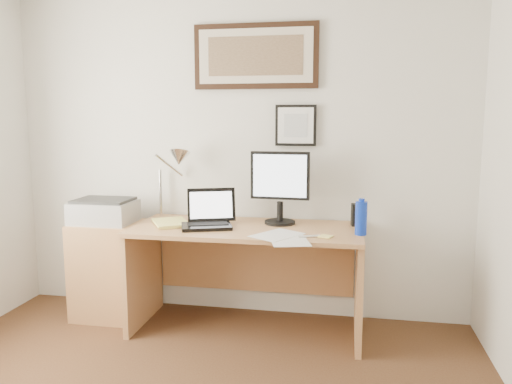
% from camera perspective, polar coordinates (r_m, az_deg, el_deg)
% --- Properties ---
extents(wall_back, '(3.50, 0.02, 2.50)m').
position_cam_1_polar(wall_back, '(3.80, -2.21, 4.63)').
color(wall_back, silver).
rests_on(wall_back, ground).
extents(side_cabinet, '(0.50, 0.40, 0.73)m').
position_cam_1_polar(side_cabinet, '(3.98, -16.37, -8.53)').
color(side_cabinet, '#AE7749').
rests_on(side_cabinet, floor).
extents(water_bottle, '(0.08, 0.08, 0.22)m').
position_cam_1_polar(water_bottle, '(3.31, 11.92, -2.95)').
color(water_bottle, '#0E2EB8').
rests_on(water_bottle, desk).
extents(bottle_cap, '(0.04, 0.04, 0.02)m').
position_cam_1_polar(bottle_cap, '(3.29, 11.99, -0.90)').
color(bottle_cap, '#0E2EB8').
rests_on(bottle_cap, water_bottle).
extents(speaker, '(0.08, 0.07, 0.16)m').
position_cam_1_polar(speaker, '(3.58, 11.43, -2.57)').
color(speaker, black).
rests_on(speaker, desk).
extents(paper_sheet_a, '(0.31, 0.38, 0.00)m').
position_cam_1_polar(paper_sheet_a, '(3.13, 3.80, -5.51)').
color(paper_sheet_a, white).
rests_on(paper_sheet_a, desk).
extents(paper_sheet_b, '(0.37, 0.40, 0.00)m').
position_cam_1_polar(paper_sheet_b, '(3.25, 2.39, -4.92)').
color(paper_sheet_b, white).
rests_on(paper_sheet_b, desk).
extents(sticky_pad, '(0.10, 0.10, 0.01)m').
position_cam_1_polar(sticky_pad, '(3.22, 7.96, -5.05)').
color(sticky_pad, '#FFE978').
rests_on(sticky_pad, desk).
extents(marker_pen, '(0.14, 0.06, 0.02)m').
position_cam_1_polar(marker_pen, '(3.21, 6.10, -5.06)').
color(marker_pen, white).
rests_on(marker_pen, desk).
extents(book, '(0.35, 0.38, 0.02)m').
position_cam_1_polar(book, '(3.60, -11.48, -3.60)').
color(book, '#F2EB72').
rests_on(book, desk).
extents(desk, '(1.60, 0.70, 0.75)m').
position_cam_1_polar(desk, '(3.62, -0.80, -7.38)').
color(desk, '#AE7749').
rests_on(desk, floor).
extents(laptop, '(0.40, 0.40, 0.26)m').
position_cam_1_polar(laptop, '(3.51, -5.47, -3.02)').
color(laptop, black).
rests_on(laptop, desk).
extents(lcd_monitor, '(0.42, 0.22, 0.52)m').
position_cam_1_polar(lcd_monitor, '(3.55, 2.76, 0.93)').
color(lcd_monitor, black).
rests_on(lcd_monitor, desk).
extents(printer, '(0.44, 0.34, 0.18)m').
position_cam_1_polar(printer, '(3.88, -16.99, -2.09)').
color(printer, '#A1A1A3').
rests_on(printer, side_cabinet).
extents(desk_lamp, '(0.29, 0.27, 0.53)m').
position_cam_1_polar(desk_lamp, '(3.74, -8.97, 3.50)').
color(desk_lamp, silver).
rests_on(desk_lamp, desk).
extents(picture_large, '(0.92, 0.04, 0.47)m').
position_cam_1_polar(picture_large, '(3.76, -0.06, 15.27)').
color(picture_large, black).
rests_on(picture_large, wall_back).
extents(picture_small, '(0.30, 0.03, 0.30)m').
position_cam_1_polar(picture_small, '(3.70, 4.56, 7.60)').
color(picture_small, black).
rests_on(picture_small, wall_back).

